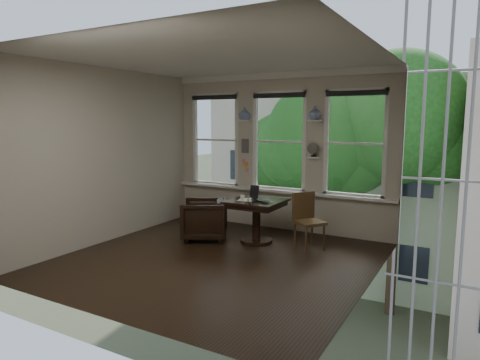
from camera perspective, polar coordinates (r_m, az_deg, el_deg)
The scene contains 25 objects.
ground at distance 6.64m, azimuth -2.93°, elevation -10.53°, with size 4.50×4.50×0.00m, color black.
ceiling at distance 6.36m, azimuth -3.12°, elevation 16.04°, with size 4.50×4.50×0.00m, color silver.
wall_back at distance 8.31m, azimuth 5.34°, elevation 3.75°, with size 4.50×4.50×0.00m, color #BEB3A2.
wall_front at distance 4.60m, azimuth -18.20°, elevation -0.00°, with size 4.50×4.50×0.00m, color #BEB3A2.
wall_left at distance 7.76m, azimuth -17.21°, elevation 3.14°, with size 4.50×4.50×0.00m, color #BEB3A2.
wall_right at distance 5.47m, azimuth 17.32°, elevation 1.24°, with size 4.50×4.50×0.00m, color #BEB3A2.
window_left at distance 8.98m, azimuth -3.16°, elevation 5.37°, with size 1.10×0.12×1.90m, color white, non-canonical shape.
window_center at distance 8.30m, azimuth 5.35°, elevation 5.13°, with size 1.10×0.12×1.90m, color white, non-canonical shape.
window_right at distance 7.82m, azimuth 15.13°, elevation 4.72°, with size 1.10×0.12×1.90m, color white, non-canonical shape.
shelf_left at distance 8.52m, azimuth 0.61°, elevation 7.93°, with size 0.26×0.16×0.03m, color white.
shelf_right at distance 7.92m, azimuth 9.93°, elevation 7.81°, with size 0.26×0.16×0.03m, color white.
intercom at distance 8.56m, azimuth 0.70°, elevation 4.58°, with size 0.14×0.06×0.28m, color #59544F.
sticky_notes at distance 8.59m, azimuth 0.72°, elevation 2.25°, with size 0.16×0.01×0.24m, color pink, non-canonical shape.
desk_fan at distance 7.93m, azimuth 9.78°, elevation 3.69°, with size 0.20×0.20×0.24m, color #59544F, non-canonical shape.
vase_left at distance 8.52m, azimuth 0.61°, elevation 8.86°, with size 0.24×0.24×0.25m, color silver.
vase_right at distance 7.92m, azimuth 9.95°, elevation 8.81°, with size 0.24×0.24×0.25m, color silver.
table at distance 7.43m, azimuth 2.20°, elevation -5.51°, with size 0.90×0.90×0.75m, color black, non-canonical shape.
armchair_left at distance 7.65m, azimuth -4.80°, elevation -5.27°, with size 0.76×0.78×0.71m, color black.
cushion_red at distance 7.63m, azimuth -4.81°, elevation -4.59°, with size 0.45×0.45×0.06m, color maroon.
side_chair_right at distance 7.11m, azimuth 9.25°, elevation -5.53°, with size 0.42×0.42×0.92m, color #4A321A, non-canonical shape.
laptop at distance 7.18m, azimuth 2.65°, elevation -2.82°, with size 0.34×0.22×0.03m, color black.
mug at distance 7.33m, azimuth 0.33°, elevation -2.37°, with size 0.09×0.09×0.08m, color white.
drinking_glass at distance 7.03m, azimuth 1.45°, elevation -2.80°, with size 0.11×0.11×0.09m, color white.
tablet at distance 7.54m, azimuth 1.93°, elevation -1.54°, with size 0.16×0.02×0.22m, color black.
papers at distance 7.37m, azimuth 0.71°, elevation -2.62°, with size 0.22×0.30×0.00m, color silver.
Camera 1 is at (3.38, -5.32, 2.11)m, focal length 32.00 mm.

